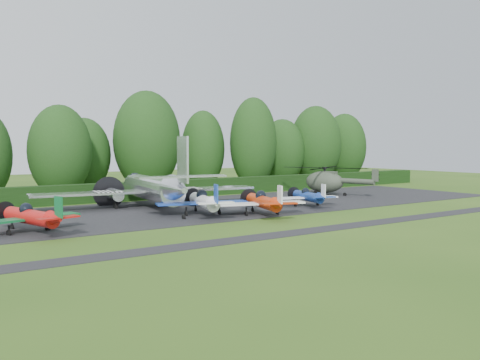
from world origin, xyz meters
TOP-DOWN VIEW (x-y plane):
  - ground at (0.00, 0.00)m, footprint 160.00×160.00m
  - apron at (0.00, 10.00)m, footprint 70.00×18.00m
  - taxiway_verge at (0.00, -6.00)m, footprint 70.00×2.00m
  - hedgerow at (0.00, 21.00)m, footprint 90.00×1.60m
  - transport_plane at (-4.07, 12.30)m, footprint 22.19×17.02m
  - light_plane_red at (-17.33, 4.17)m, footprint 7.58×7.97m
  - light_plane_white at (-2.76, 5.21)m, footprint 8.01×8.42m
  - light_plane_orange at (1.41, 2.18)m, footprint 7.78×8.18m
  - light_plane_blue at (9.11, 4.98)m, footprint 6.60×6.94m
  - helicopter at (19.23, 13.05)m, footprint 10.59×12.39m
  - sign_board at (25.01, 20.18)m, footprint 3.02×0.11m
  - tree_1 at (18.78, 27.15)m, footprint 6.69×6.69m
  - tree_2 at (12.71, 30.91)m, footprint 6.12×6.12m
  - tree_4 at (-8.04, 28.61)m, footprint 7.23×7.23m
  - tree_5 at (31.92, 28.35)m, footprint 8.08×8.08m
  - tree_8 at (4.04, 30.95)m, footprint 8.85×8.85m
  - tree_9 at (-3.40, 33.77)m, footprint 6.69×6.69m
  - tree_10 at (39.81, 29.74)m, footprint 7.37×7.37m
  - tree_11 at (26.15, 29.62)m, footprint 7.09×7.09m

SIDE VIEW (x-z plane):
  - ground at x=0.00m, z-range 0.00..0.00m
  - hedgerow at x=0.00m, z-range -1.00..1.00m
  - taxiway_verge at x=0.00m, z-range 0.00..0.00m
  - apron at x=0.00m, z-range 0.00..0.01m
  - light_plane_blue at x=9.11m, z-range -0.21..2.32m
  - sign_board at x=25.01m, z-range 0.30..2.00m
  - light_plane_red at x=-17.33m, z-range -0.24..2.67m
  - light_plane_orange at x=1.41m, z-range -0.25..2.74m
  - light_plane_white at x=-2.76m, z-range -0.26..2.82m
  - helicopter at x=19.23m, z-range 0.13..3.54m
  - transport_plane at x=-4.07m, z-range -1.57..5.54m
  - tree_9 at x=-3.40m, z-range -0.01..9.58m
  - tree_11 at x=26.15m, z-range -0.01..10.02m
  - tree_4 at x=-8.04m, z-range -0.01..10.76m
  - tree_2 at x=12.71m, z-range -0.02..10.93m
  - tree_10 at x=39.81m, z-range -0.01..11.29m
  - tree_5 at x=31.92m, z-range -0.01..12.20m
  - tree_1 at x=18.78m, z-range -0.02..12.81m
  - tree_8 at x=4.04m, z-range -0.01..13.24m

